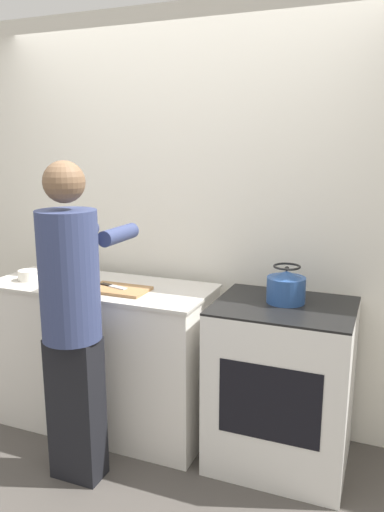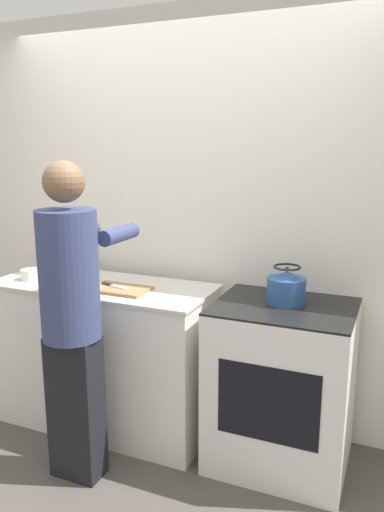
{
  "view_description": "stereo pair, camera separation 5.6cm",
  "coord_description": "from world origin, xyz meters",
  "views": [
    {
      "loc": [
        1.21,
        -2.25,
        1.78
      ],
      "look_at": [
        0.23,
        0.19,
        1.19
      ],
      "focal_mm": 35.0,
      "sensor_mm": 36.0,
      "label": 1
    },
    {
      "loc": [
        1.26,
        -2.23,
        1.78
      ],
      "look_at": [
        0.23,
        0.19,
        1.19
      ],
      "focal_mm": 35.0,
      "sensor_mm": 36.0,
      "label": 2
    }
  ],
  "objects": [
    {
      "name": "ground_plane",
      "position": [
        0.0,
        0.0,
        0.0
      ],
      "size": [
        12.0,
        12.0,
        0.0
      ],
      "primitive_type": "plane",
      "color": "#4C4742"
    },
    {
      "name": "wall_back",
      "position": [
        0.0,
        0.68,
        1.3
      ],
      "size": [
        8.0,
        0.05,
        2.6
      ],
      "color": "silver",
      "rests_on": "ground_plane"
    },
    {
      "name": "counter",
      "position": [
        -0.41,
        0.28,
        0.47
      ],
      "size": [
        1.39,
        0.58,
        0.94
      ],
      "color": "silver",
      "rests_on": "ground_plane"
    },
    {
      "name": "oven",
      "position": [
        0.72,
        0.3,
        0.47
      ],
      "size": [
        0.74,
        0.61,
        0.94
      ],
      "color": "silver",
      "rests_on": "ground_plane"
    },
    {
      "name": "person",
      "position": [
        -0.26,
        -0.23,
        0.94
      ],
      "size": [
        0.34,
        0.58,
        1.7
      ],
      "color": "black",
      "rests_on": "ground_plane"
    },
    {
      "name": "cutting_board",
      "position": [
        -0.24,
        0.2,
        0.95
      ],
      "size": [
        0.35,
        0.22,
        0.02
      ],
      "color": "#A87A4C",
      "rests_on": "counter"
    },
    {
      "name": "knife",
      "position": [
        -0.28,
        0.21,
        0.96
      ],
      "size": [
        0.2,
        0.08,
        0.01
      ],
      "rotation": [
        0.0,
        0.0,
        -0.25
      ],
      "color": "silver",
      "rests_on": "cutting_board"
    },
    {
      "name": "kettle",
      "position": [
        0.72,
        0.35,
        1.02
      ],
      "size": [
        0.21,
        0.21,
        0.21
      ],
      "color": "#284C8C",
      "rests_on": "oven"
    },
    {
      "name": "bowl_prep",
      "position": [
        -0.89,
        0.19,
        0.97
      ],
      "size": [
        0.12,
        0.12,
        0.07
      ],
      "color": "silver",
      "rests_on": "counter"
    },
    {
      "name": "canister_jar",
      "position": [
        -0.75,
        0.44,
        1.0
      ],
      "size": [
        0.13,
        0.13,
        0.13
      ],
      "color": "#4C4C51",
      "rests_on": "counter"
    }
  ]
}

